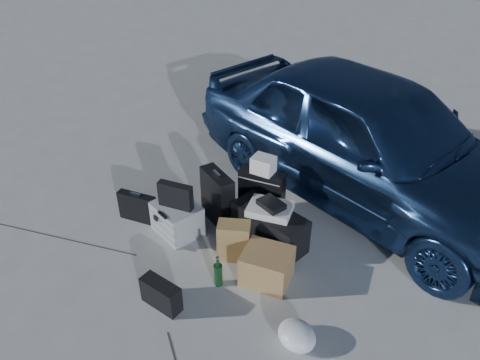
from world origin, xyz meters
name	(u,v)px	position (x,y,z in m)	size (l,w,h in m)	color
ground	(201,269)	(0.00, 0.00, 0.00)	(60.00, 60.00, 0.00)	#A0A19C
car	(368,138)	(0.72, 2.10, 0.74)	(1.74, 4.33, 1.48)	navy
pelican_case	(177,219)	(-0.56, 0.30, 0.17)	(0.47, 0.39, 0.34)	#97999C
laptop_bag	(175,196)	(-0.55, 0.29, 0.48)	(0.36, 0.09, 0.27)	black
briefcase	(138,207)	(-1.05, 0.20, 0.17)	(0.43, 0.10, 0.34)	black
suitcase_left	(218,198)	(-0.33, 0.71, 0.30)	(0.46, 0.17, 0.60)	black
suitcase_right	(262,194)	(0.01, 1.04, 0.29)	(0.49, 0.18, 0.59)	black
white_carton	(263,165)	(0.03, 1.04, 0.68)	(0.23, 0.18, 0.18)	beige
duffel_bag	(270,227)	(0.32, 0.72, 0.20)	(0.79, 0.34, 0.40)	black
flat_box_white	(270,209)	(0.32, 0.71, 0.43)	(0.43, 0.32, 0.07)	beige
flat_box_black	(271,204)	(0.33, 0.71, 0.50)	(0.26, 0.18, 0.06)	black
kraft_bag	(234,241)	(0.16, 0.33, 0.21)	(0.31, 0.19, 0.42)	olive
cardboard_box	(267,266)	(0.59, 0.26, 0.16)	(0.44, 0.38, 0.33)	#936440
plastic_bag	(297,335)	(1.18, -0.21, 0.09)	(0.34, 0.29, 0.19)	silver
messenger_bag	(161,294)	(0.00, -0.55, 0.13)	(0.38, 0.14, 0.27)	black
green_bottle	(218,271)	(0.26, -0.06, 0.16)	(0.08, 0.08, 0.32)	black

